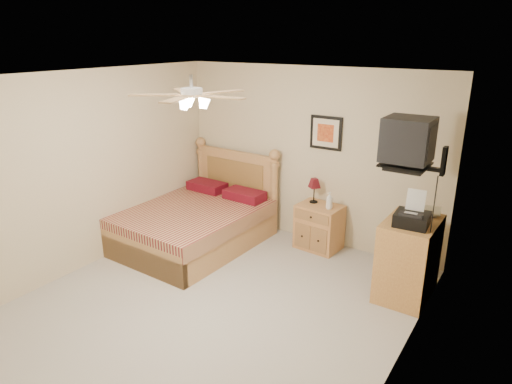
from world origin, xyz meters
TOP-DOWN VIEW (x-y plane):
  - floor at (0.00, 0.00)m, footprint 4.50×4.50m
  - ceiling at (0.00, 0.00)m, footprint 4.00×4.50m
  - wall_back at (0.00, 2.25)m, footprint 4.00×0.04m
  - wall_left at (-2.00, 0.00)m, footprint 0.04×4.50m
  - wall_right at (2.00, 0.00)m, footprint 0.04×4.50m
  - bed at (-1.23, 1.12)m, footprint 1.63×2.10m
  - nightstand at (0.34, 2.00)m, footprint 0.63×0.49m
  - table_lamp at (0.20, 2.08)m, footprint 0.22×0.22m
  - lotion_bottle at (0.49, 1.96)m, footprint 0.12×0.12m
  - framed_picture at (0.27, 2.23)m, footprint 0.46×0.04m
  - dresser at (1.73, 1.41)m, footprint 0.56×0.80m
  - fax_machine at (1.75, 1.27)m, footprint 0.37×0.39m
  - magazine_lower at (1.75, 1.74)m, footprint 0.19×0.25m
  - magazine_upper at (1.74, 1.73)m, footprint 0.26×0.32m
  - wall_tv at (1.75, 1.34)m, footprint 0.56×0.46m
  - ceiling_fan at (0.00, -0.20)m, footprint 1.14×1.14m

SIDE VIEW (x-z plane):
  - floor at x=0.00m, z-range 0.00..0.00m
  - nightstand at x=0.34m, z-range 0.00..0.64m
  - dresser at x=1.73m, z-range 0.00..0.93m
  - bed at x=-1.23m, z-range 0.00..1.32m
  - lotion_bottle at x=0.49m, z-range 0.64..0.88m
  - table_lamp at x=0.20m, z-range 0.64..1.00m
  - magazine_lower at x=1.75m, z-range 0.93..0.96m
  - magazine_upper at x=1.74m, z-range 0.96..0.98m
  - fax_machine at x=1.75m, z-range 0.93..1.31m
  - wall_back at x=0.00m, z-range 0.00..2.50m
  - wall_left at x=-2.00m, z-range 0.00..2.50m
  - wall_right at x=2.00m, z-range 0.00..2.50m
  - framed_picture at x=0.27m, z-range 1.39..1.85m
  - wall_tv at x=1.75m, z-range 1.52..2.10m
  - ceiling_fan at x=0.00m, z-range 2.22..2.50m
  - ceiling at x=0.00m, z-range 2.48..2.52m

